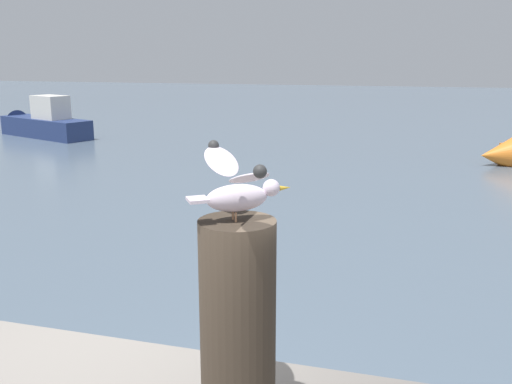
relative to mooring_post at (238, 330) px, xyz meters
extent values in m
cylinder|color=#382D23|center=(0.00, 0.00, 0.00)|extent=(0.29, 0.29, 0.87)
cylinder|color=tan|center=(0.00, -0.02, 0.45)|extent=(0.01, 0.01, 0.04)
cylinder|color=tan|center=(-0.02, 0.01, 0.45)|extent=(0.01, 0.01, 0.04)
ellipsoid|color=silver|center=(0.00, 0.00, 0.52)|extent=(0.24, 0.21, 0.10)
sphere|color=silver|center=(0.11, 0.08, 0.55)|extent=(0.06, 0.06, 0.06)
cone|color=gold|center=(0.15, 0.11, 0.54)|extent=(0.05, 0.04, 0.02)
cube|color=silver|center=(-0.12, -0.08, 0.53)|extent=(0.10, 0.11, 0.01)
ellipsoid|color=silver|center=(0.09, -0.14, 0.63)|extent=(0.24, 0.27, 0.10)
sphere|color=#333333|center=(0.15, -0.24, 0.67)|extent=(0.04, 0.04, 0.04)
ellipsoid|color=silver|center=(-0.11, 0.13, 0.63)|extent=(0.24, 0.27, 0.10)
sphere|color=#333333|center=(-0.17, 0.22, 0.67)|extent=(0.04, 0.04, 0.04)
cone|color=orange|center=(2.85, 15.78, -1.76)|extent=(1.61, 1.61, 1.21)
cube|color=navy|center=(-13.46, 17.35, -1.70)|extent=(4.55, 2.71, 0.73)
cone|color=navy|center=(-15.79, 18.26, -1.66)|extent=(1.37, 1.37, 1.06)
cube|color=silver|center=(-13.05, 17.19, -0.89)|extent=(1.59, 1.31, 0.88)
camera|label=1|loc=(0.63, -1.93, 1.02)|focal=40.55mm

